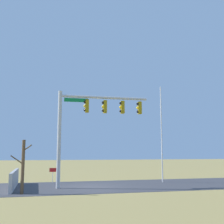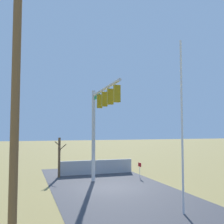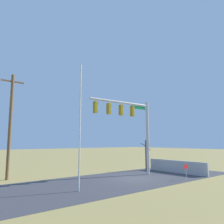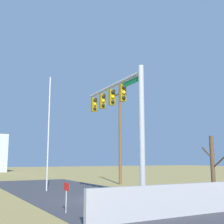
# 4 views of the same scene
# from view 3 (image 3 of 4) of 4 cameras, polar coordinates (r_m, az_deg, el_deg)

# --- Properties ---
(ground_plane) EXTENTS (160.00, 160.00, 0.00)m
(ground_plane) POSITION_cam_3_polar(r_m,az_deg,el_deg) (19.90, 5.42, -16.62)
(ground_plane) COLOR #9E894C
(road_surface) EXTENTS (28.00, 8.00, 0.01)m
(road_surface) POSITION_cam_3_polar(r_m,az_deg,el_deg) (17.36, -4.47, -17.94)
(road_surface) COLOR #3D3D42
(road_surface) RESTS_ON ground_plane
(sidewalk_corner) EXTENTS (6.00, 6.00, 0.01)m
(sidewalk_corner) POSITION_cam_3_polar(r_m,az_deg,el_deg) (22.97, 11.05, -15.29)
(sidewalk_corner) COLOR #B7B5AD
(sidewalk_corner) RESTS_ON ground_plane
(retaining_fence) EXTENTS (0.20, 6.60, 1.23)m
(retaining_fence) POSITION_cam_3_polar(r_m,az_deg,el_deg) (23.84, 16.27, -13.36)
(retaining_fence) COLOR #A8A8AD
(retaining_fence) RESTS_ON ground_plane
(signal_mast) EXTENTS (6.77, 0.56, 6.99)m
(signal_mast) POSITION_cam_3_polar(r_m,az_deg,el_deg) (20.61, 4.97, -2.23)
(signal_mast) COLOR #B2B5BA
(signal_mast) RESTS_ON ground_plane
(flagpole) EXTENTS (0.10, 0.10, 8.29)m
(flagpole) POSITION_cam_3_polar(r_m,az_deg,el_deg) (14.65, -8.27, -3.53)
(flagpole) COLOR silver
(flagpole) RESTS_ON ground_plane
(utility_pole) EXTENTS (1.90, 0.26, 8.90)m
(utility_pole) POSITION_cam_3_polar(r_m,az_deg,el_deg) (20.67, -24.75, -2.77)
(utility_pole) COLOR brown
(utility_pole) RESTS_ON ground_plane
(bare_tree) EXTENTS (1.27, 1.02, 3.28)m
(bare_tree) POSITION_cam_3_polar(r_m,az_deg,el_deg) (25.31, 8.80, -10.75)
(bare_tree) COLOR brown
(bare_tree) RESTS_ON ground_plane
(open_sign) EXTENTS (0.56, 0.04, 1.22)m
(open_sign) POSITION_cam_3_polar(r_m,az_deg,el_deg) (19.86, 18.52, -13.64)
(open_sign) COLOR silver
(open_sign) RESTS_ON ground_plane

